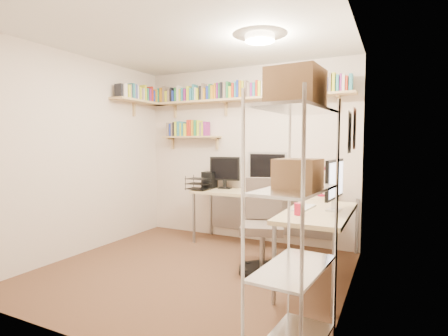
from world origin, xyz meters
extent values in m
plane|color=#4D3321|center=(0.00, 0.00, 0.00)|extent=(3.20, 3.20, 0.00)
cube|color=beige|center=(0.00, 1.50, 1.25)|extent=(3.20, 0.04, 2.50)
cube|color=beige|center=(-1.60, 0.00, 1.25)|extent=(0.04, 3.00, 2.50)
cube|color=beige|center=(1.60, 0.00, 1.25)|extent=(0.04, 3.00, 2.50)
cube|color=beige|center=(0.00, -1.50, 1.25)|extent=(3.20, 0.04, 2.50)
cube|color=silver|center=(0.00, 0.00, 2.50)|extent=(3.20, 3.00, 0.04)
cube|color=silver|center=(1.59, 0.55, 1.55)|extent=(0.01, 0.30, 0.42)
cube|color=white|center=(1.59, 0.15, 1.50)|extent=(0.01, 0.28, 0.38)
cylinder|color=#FFEAC6|center=(0.70, 0.20, 2.46)|extent=(0.30, 0.30, 0.06)
cube|color=tan|center=(0.00, 1.38, 2.02)|extent=(3.05, 0.25, 0.03)
cube|color=tan|center=(-1.48, 0.95, 2.02)|extent=(0.25, 1.00, 0.03)
cube|color=tan|center=(-0.85, 1.40, 1.50)|extent=(0.95, 0.20, 0.02)
cube|color=tan|center=(-1.20, 1.44, 1.95)|extent=(0.03, 0.20, 0.20)
cube|color=tan|center=(-0.30, 1.44, 1.95)|extent=(0.03, 0.20, 0.20)
cube|color=tan|center=(0.60, 1.44, 1.95)|extent=(0.03, 0.20, 0.20)
cube|color=tan|center=(1.30, 1.44, 1.95)|extent=(0.03, 0.20, 0.20)
cube|color=gray|center=(-1.47, 1.38, 2.12)|extent=(0.02, 0.14, 0.17)
cube|color=black|center=(-1.44, 1.38, 2.13)|extent=(0.03, 0.13, 0.19)
cube|color=teal|center=(-1.40, 1.38, 2.15)|extent=(0.04, 0.11, 0.23)
cube|color=#C78617|center=(-1.35, 1.38, 2.15)|extent=(0.04, 0.15, 0.23)
cube|color=gray|center=(-1.30, 1.38, 2.16)|extent=(0.04, 0.14, 0.25)
cube|color=#CED828|center=(-1.25, 1.38, 2.12)|extent=(0.04, 0.14, 0.17)
cube|color=gray|center=(-1.21, 1.38, 2.14)|extent=(0.04, 0.14, 0.21)
cube|color=black|center=(-1.17, 1.38, 2.15)|extent=(0.03, 0.12, 0.22)
cube|color=#2034A9|center=(-1.13, 1.38, 2.12)|extent=(0.02, 0.15, 0.17)
cube|color=#297B41|center=(-1.09, 1.38, 2.14)|extent=(0.04, 0.12, 0.22)
cube|color=beige|center=(-1.04, 1.38, 2.16)|extent=(0.04, 0.12, 0.25)
cube|color=#CED828|center=(-1.00, 1.38, 2.13)|extent=(0.03, 0.13, 0.19)
cube|color=teal|center=(-0.96, 1.38, 2.14)|extent=(0.03, 0.15, 0.20)
cube|color=#832378|center=(-0.91, 1.38, 2.13)|extent=(0.03, 0.15, 0.19)
cube|color=#CED828|center=(-0.86, 1.38, 2.15)|extent=(0.04, 0.13, 0.22)
cube|color=teal|center=(-0.81, 1.38, 2.13)|extent=(0.03, 0.14, 0.19)
cube|color=teal|center=(-0.77, 1.38, 2.16)|extent=(0.03, 0.13, 0.25)
cube|color=beige|center=(-0.73, 1.38, 2.13)|extent=(0.02, 0.13, 0.19)
cube|color=#CED828|center=(-0.70, 1.38, 2.13)|extent=(0.04, 0.14, 0.18)
cube|color=black|center=(-0.65, 1.38, 2.14)|extent=(0.04, 0.12, 0.21)
cube|color=gray|center=(-0.61, 1.38, 2.16)|extent=(0.03, 0.13, 0.25)
cube|color=#C78617|center=(-0.58, 1.38, 2.12)|extent=(0.03, 0.15, 0.18)
cube|color=#2034A9|center=(-0.53, 1.38, 2.13)|extent=(0.04, 0.12, 0.20)
cube|color=#297B41|center=(-0.49, 1.38, 2.15)|extent=(0.03, 0.13, 0.23)
cube|color=#C78617|center=(-0.45, 1.38, 2.14)|extent=(0.04, 0.15, 0.20)
cube|color=#C78617|center=(-0.41, 1.38, 2.15)|extent=(0.03, 0.12, 0.23)
cube|color=#832378|center=(-0.37, 1.38, 2.15)|extent=(0.02, 0.12, 0.24)
cube|color=#297B41|center=(-0.34, 1.38, 2.15)|extent=(0.02, 0.11, 0.23)
cube|color=black|center=(-0.30, 1.38, 2.15)|extent=(0.04, 0.14, 0.24)
cube|color=gray|center=(-0.25, 1.38, 2.15)|extent=(0.04, 0.14, 0.23)
cube|color=#297B41|center=(-0.20, 1.38, 2.15)|extent=(0.03, 0.15, 0.24)
cube|color=#CED828|center=(-0.16, 1.38, 2.12)|extent=(0.04, 0.13, 0.17)
cube|color=red|center=(-0.12, 1.38, 2.14)|extent=(0.03, 0.13, 0.22)
cube|color=teal|center=(-0.08, 1.38, 2.15)|extent=(0.02, 0.13, 0.23)
cube|color=#2034A9|center=(-0.04, 1.38, 2.16)|extent=(0.03, 0.15, 0.25)
cube|color=#C78617|center=(-0.01, 1.38, 2.15)|extent=(0.03, 0.12, 0.24)
cube|color=#CED828|center=(0.03, 1.38, 2.15)|extent=(0.03, 0.14, 0.23)
cube|color=gray|center=(0.07, 1.38, 2.15)|extent=(0.03, 0.13, 0.23)
cube|color=gray|center=(0.12, 1.38, 2.14)|extent=(0.04, 0.13, 0.20)
cube|color=#832378|center=(0.16, 1.38, 2.13)|extent=(0.03, 0.12, 0.20)
cube|color=teal|center=(0.20, 1.38, 2.13)|extent=(0.03, 0.12, 0.20)
cube|color=red|center=(0.24, 1.38, 2.15)|extent=(0.03, 0.12, 0.23)
cube|color=#CED828|center=(0.28, 1.38, 2.14)|extent=(0.03, 0.14, 0.21)
cube|color=beige|center=(0.32, 1.38, 2.14)|extent=(0.03, 0.13, 0.20)
cube|color=#CED828|center=(0.36, 1.38, 2.15)|extent=(0.04, 0.12, 0.24)
cube|color=beige|center=(0.40, 1.38, 2.15)|extent=(0.03, 0.12, 0.23)
cube|color=beige|center=(0.44, 1.38, 2.14)|extent=(0.03, 0.12, 0.21)
cube|color=black|center=(0.48, 1.38, 2.13)|extent=(0.02, 0.13, 0.20)
cube|color=#2034A9|center=(0.51, 1.38, 2.14)|extent=(0.02, 0.14, 0.22)
cube|color=#297B41|center=(0.55, 1.38, 2.15)|extent=(0.03, 0.14, 0.23)
cube|color=#832378|center=(0.60, 1.38, 2.14)|extent=(0.04, 0.12, 0.21)
cube|color=gray|center=(0.65, 1.38, 2.15)|extent=(0.04, 0.12, 0.24)
cube|color=gray|center=(0.70, 1.38, 2.14)|extent=(0.04, 0.14, 0.22)
cube|color=black|center=(0.74, 1.38, 2.14)|extent=(0.03, 0.14, 0.20)
cube|color=#CED828|center=(0.79, 1.38, 2.15)|extent=(0.04, 0.14, 0.23)
cube|color=gray|center=(0.84, 1.38, 2.13)|extent=(0.03, 0.11, 0.19)
cube|color=#832378|center=(0.88, 1.38, 2.16)|extent=(0.03, 0.13, 0.24)
cube|color=#CED828|center=(0.93, 1.38, 2.15)|extent=(0.04, 0.14, 0.22)
cube|color=#C78617|center=(0.97, 1.38, 2.15)|extent=(0.04, 0.12, 0.24)
cube|color=#2034A9|center=(1.02, 1.38, 2.15)|extent=(0.04, 0.12, 0.22)
cube|color=teal|center=(1.07, 1.38, 2.15)|extent=(0.04, 0.13, 0.23)
cube|color=#CED828|center=(1.12, 1.38, 2.12)|extent=(0.04, 0.12, 0.18)
cube|color=#2034A9|center=(1.17, 1.38, 2.13)|extent=(0.04, 0.14, 0.19)
cube|color=gray|center=(1.21, 1.38, 2.15)|extent=(0.03, 0.15, 0.24)
cube|color=#CED828|center=(1.25, 1.38, 2.16)|extent=(0.03, 0.11, 0.24)
cube|color=teal|center=(1.30, 1.38, 2.14)|extent=(0.03, 0.13, 0.21)
cube|color=#832378|center=(1.34, 1.38, 2.14)|extent=(0.02, 0.11, 0.22)
cube|color=beige|center=(1.37, 1.38, 2.14)|extent=(0.03, 0.14, 0.21)
cube|color=red|center=(1.41, 1.38, 2.13)|extent=(0.03, 0.11, 0.19)
cube|color=teal|center=(1.45, 1.38, 2.14)|extent=(0.04, 0.12, 0.21)
cube|color=black|center=(-1.48, 0.52, 2.13)|extent=(0.12, 0.04, 0.18)
cube|color=beige|center=(-1.48, 0.56, 2.13)|extent=(0.15, 0.02, 0.18)
cube|color=beige|center=(-1.48, 0.61, 2.13)|extent=(0.13, 0.04, 0.19)
cube|color=#CED828|center=(-1.48, 0.66, 2.13)|extent=(0.15, 0.04, 0.18)
cube|color=gray|center=(-1.48, 0.71, 2.13)|extent=(0.13, 0.03, 0.20)
cube|color=teal|center=(-1.48, 0.76, 2.15)|extent=(0.15, 0.04, 0.22)
cube|color=gray|center=(-1.48, 0.80, 2.14)|extent=(0.12, 0.03, 0.22)
cube|color=#2034A9|center=(-1.48, 0.83, 2.14)|extent=(0.11, 0.03, 0.22)
cube|color=beige|center=(-1.48, 0.87, 2.14)|extent=(0.12, 0.03, 0.20)
cube|color=#CED828|center=(-1.48, 0.91, 2.13)|extent=(0.13, 0.03, 0.19)
cube|color=gray|center=(-1.48, 0.95, 2.12)|extent=(0.11, 0.04, 0.17)
cube|color=beige|center=(-1.48, 0.99, 2.13)|extent=(0.12, 0.03, 0.18)
cube|color=#CED828|center=(-1.48, 1.03, 2.15)|extent=(0.14, 0.03, 0.24)
cube|color=#297B41|center=(-1.48, 1.06, 2.13)|extent=(0.14, 0.03, 0.18)
cube|color=teal|center=(-1.48, 1.10, 2.14)|extent=(0.11, 0.03, 0.20)
cube|color=#832378|center=(-1.48, 1.14, 2.14)|extent=(0.12, 0.04, 0.20)
cube|color=red|center=(-1.48, 1.19, 2.15)|extent=(0.13, 0.04, 0.24)
cube|color=#2034A9|center=(-1.48, 1.23, 2.13)|extent=(0.13, 0.04, 0.18)
cube|color=#C78617|center=(-1.48, 1.28, 2.14)|extent=(0.12, 0.03, 0.20)
cube|color=#CED828|center=(-1.48, 1.31, 2.14)|extent=(0.12, 0.02, 0.20)
cube|color=#832378|center=(-1.48, 1.35, 2.14)|extent=(0.13, 0.04, 0.21)
cube|color=gray|center=(-1.26, 1.40, 1.62)|extent=(0.04, 0.12, 0.21)
cube|color=#2034A9|center=(-1.21, 1.40, 1.61)|extent=(0.03, 0.12, 0.20)
cube|color=gray|center=(-1.18, 1.40, 1.61)|extent=(0.03, 0.12, 0.19)
cube|color=black|center=(-1.14, 1.40, 1.62)|extent=(0.03, 0.15, 0.22)
cube|color=#CED828|center=(-1.10, 1.40, 1.63)|extent=(0.04, 0.15, 0.23)
cube|color=teal|center=(-1.05, 1.40, 1.63)|extent=(0.04, 0.14, 0.23)
cube|color=#CED828|center=(-1.01, 1.40, 1.61)|extent=(0.03, 0.12, 0.20)
cube|color=teal|center=(-0.98, 1.40, 1.62)|extent=(0.03, 0.15, 0.21)
cube|color=#CED828|center=(-0.93, 1.40, 1.61)|extent=(0.04, 0.15, 0.19)
cube|color=red|center=(-0.89, 1.40, 1.63)|extent=(0.03, 0.12, 0.24)
cube|color=red|center=(-0.85, 1.40, 1.64)|extent=(0.03, 0.11, 0.25)
cube|color=#C78617|center=(-0.80, 1.40, 1.63)|extent=(0.04, 0.11, 0.24)
cube|color=#297B41|center=(-0.75, 1.40, 1.63)|extent=(0.04, 0.14, 0.24)
cube|color=#CED828|center=(-0.70, 1.40, 1.63)|extent=(0.04, 0.12, 0.23)
cube|color=gray|center=(-0.66, 1.40, 1.61)|extent=(0.03, 0.12, 0.20)
cube|color=#CED828|center=(-0.63, 1.40, 1.61)|extent=(0.03, 0.12, 0.19)
cube|color=#832378|center=(-0.58, 1.40, 1.62)|extent=(0.04, 0.14, 0.21)
cube|color=#D5B78B|center=(0.35, 1.22, 0.72)|extent=(1.91, 0.60, 0.04)
cube|color=#D5B78B|center=(1.30, 0.25, 0.72)|extent=(0.60, 1.31, 0.04)
cylinder|color=gray|center=(-0.55, 0.97, 0.35)|extent=(0.04, 0.04, 0.70)
cylinder|color=gray|center=(-0.55, 1.47, 0.35)|extent=(0.04, 0.04, 0.70)
cylinder|color=gray|center=(1.56, 1.47, 0.35)|extent=(0.04, 0.04, 0.70)
cylinder|color=gray|center=(1.05, -0.36, 0.35)|extent=(0.04, 0.04, 0.70)
cylinder|color=gray|center=(1.56, -0.36, 0.35)|extent=(0.04, 0.04, 0.70)
cube|color=gray|center=(0.35, 1.48, 0.40)|extent=(1.81, 0.02, 0.55)
cube|color=silver|center=(0.40, 1.34, 1.07)|extent=(0.55, 0.03, 0.42)
cube|color=black|center=(0.40, 1.32, 1.07)|extent=(0.50, 0.00, 0.36)
cube|color=black|center=(-0.25, 1.34, 1.03)|extent=(0.44, 0.03, 0.34)
cube|color=black|center=(1.44, 0.30, 1.05)|extent=(0.03, 0.58, 0.38)
cube|color=white|center=(1.42, 0.30, 1.05)|extent=(0.00, 0.52, 0.33)
cube|color=white|center=(0.40, 1.04, 0.75)|extent=(0.42, 0.13, 0.02)
cube|color=white|center=(1.15, 0.30, 0.75)|extent=(0.13, 0.40, 0.02)
cylinder|color=maroon|center=(1.15, 1.22, 0.75)|extent=(0.10, 0.10, 0.02)
cylinder|color=maroon|center=(1.15, 1.22, 0.90)|extent=(0.02, 0.02, 0.28)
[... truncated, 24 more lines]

